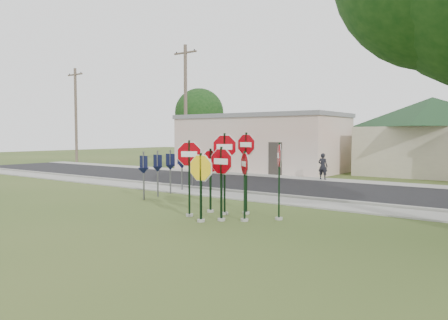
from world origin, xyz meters
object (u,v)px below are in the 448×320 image
Objects in this scene: utility_pole_near at (186,105)px; pedestrian at (323,166)px; stop_sign_center at (221,173)px; stop_sign_left at (189,166)px; stop_sign_yellow at (201,178)px.

pedestrian is (11.75, -1.14, -4.13)m from utility_pole_near.
stop_sign_left is (-1.29, -0.04, 0.15)m from stop_sign_center.
stop_sign_yellow is at bearing -28.15° from stop_sign_left.
utility_pole_near is (-13.82, 14.82, 3.61)m from stop_sign_yellow.
stop_sign_left is at bearing -178.44° from stop_sign_center.
stop_sign_yellow is 1.04m from stop_sign_left.
stop_sign_center is 0.26× the size of utility_pole_near.
stop_sign_left reaches higher than stop_sign_yellow.
stop_sign_left is (-0.88, 0.47, 0.29)m from stop_sign_yellow.
stop_sign_left is at bearing 92.24° from pedestrian.
pedestrian is at bearing 100.62° from stop_sign_center.
pedestrian is at bearing 95.12° from stop_sign_left.
stop_sign_yellow is at bearing -46.99° from utility_pole_near.
utility_pole_near reaches higher than stop_sign_center.
stop_sign_yellow is 1.45× the size of pedestrian.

